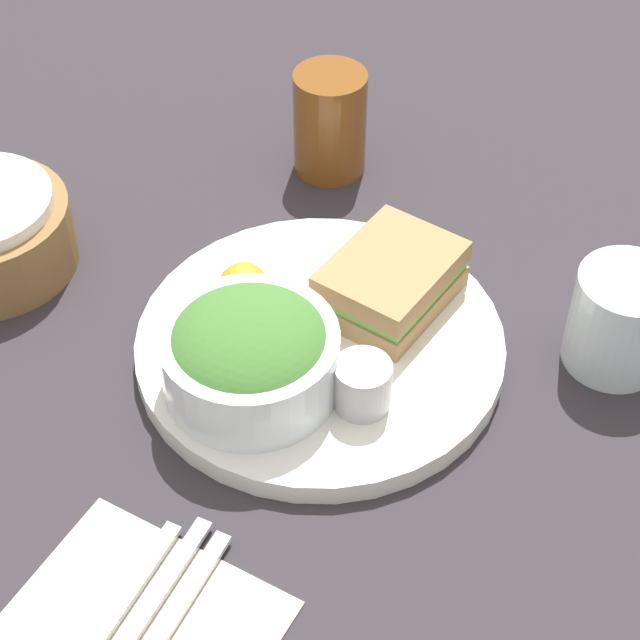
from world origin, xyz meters
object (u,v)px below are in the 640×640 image
(spoon, at_px, (117,611))
(knife, at_px, (139,622))
(fork, at_px, (162,632))
(water_glass, at_px, (620,320))
(sandwich, at_px, (391,281))
(drink_glass, at_px, (330,122))
(salad_bowl, at_px, (250,354))
(dressing_cup, at_px, (363,385))
(plate, at_px, (320,345))

(spoon, bearing_deg, knife, 90.00)
(fork, height_order, water_glass, water_glass)
(sandwich, relative_size, knife, 0.70)
(drink_glass, bearing_deg, spoon, -166.91)
(salad_bowl, bearing_deg, water_glass, -51.45)
(drink_glass, relative_size, spoon, 0.70)
(sandwich, bearing_deg, salad_bowl, 159.24)
(dressing_cup, bearing_deg, plate, 54.07)
(drink_glass, bearing_deg, dressing_cup, -146.61)
(plate, height_order, dressing_cup, dressing_cup)
(dressing_cup, xyz_separation_m, fork, (-0.23, 0.03, -0.03))
(sandwich, xyz_separation_m, salad_bowl, (-0.14, 0.05, 0.01))
(plate, xyz_separation_m, spoon, (-0.28, -0.00, -0.00))
(sandwich, distance_m, dressing_cup, 0.12)
(salad_bowl, xyz_separation_m, knife, (-0.21, -0.04, -0.05))
(fork, height_order, spoon, same)
(salad_bowl, relative_size, dressing_cup, 3.10)
(spoon, bearing_deg, salad_bowl, -177.76)
(drink_glass, relative_size, water_glass, 1.21)
(sandwich, bearing_deg, spoon, 174.94)
(dressing_cup, height_order, knife, dressing_cup)
(dressing_cup, xyz_separation_m, knife, (-0.23, 0.05, -0.03))
(drink_glass, bearing_deg, plate, -152.74)
(fork, bearing_deg, plate, -176.32)
(sandwich, relative_size, fork, 0.74)
(dressing_cup, xyz_separation_m, drink_glass, (0.28, 0.18, 0.01))
(drink_glass, height_order, water_glass, drink_glass)
(dressing_cup, height_order, fork, dressing_cup)
(salad_bowl, height_order, fork, salad_bowl)
(knife, bearing_deg, spoon, -90.00)
(plate, bearing_deg, knife, -176.30)
(sandwich, bearing_deg, dressing_cup, -163.85)
(drink_glass, distance_m, water_glass, 0.35)
(sandwich, xyz_separation_m, drink_glass, (0.16, 0.15, 0.01))
(dressing_cup, bearing_deg, knife, 169.02)
(knife, distance_m, spoon, 0.02)
(knife, relative_size, water_glass, 2.01)
(plate, xyz_separation_m, fork, (-0.28, -0.04, -0.00))
(sandwich, bearing_deg, drink_glass, 42.39)
(salad_bowl, distance_m, dressing_cup, 0.09)
(sandwich, bearing_deg, knife, 177.89)
(salad_bowl, bearing_deg, knife, -169.17)
(drink_glass, bearing_deg, knife, -164.98)
(spoon, bearing_deg, drink_glass, -170.61)
(water_glass, bearing_deg, fork, 155.70)
(salad_bowl, relative_size, fork, 0.83)
(sandwich, xyz_separation_m, fork, (-0.34, -0.01, -0.04))
(spoon, bearing_deg, water_glass, 147.95)
(dressing_cup, distance_m, drink_glass, 0.33)
(plate, bearing_deg, water_glass, -61.54)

